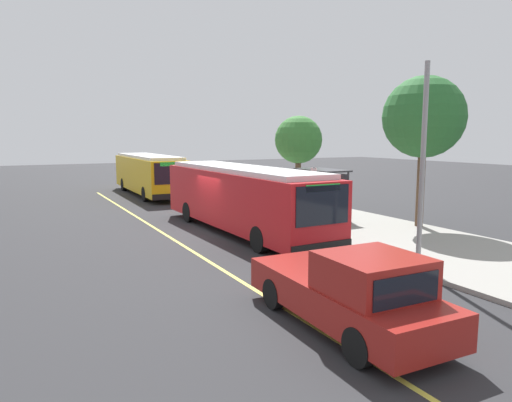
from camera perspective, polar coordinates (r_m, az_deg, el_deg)
name	(u,v)px	position (r m, az deg, el deg)	size (l,w,h in m)	color
ground_plane	(215,231)	(21.17, -5.07, -3.74)	(120.00, 120.00, 0.00)	#2B2B2D
sidewalk_curb	(323,219)	(24.08, 8.20, -2.20)	(44.00, 6.40, 0.15)	gray
lane_stripe_center	(168,236)	(20.43, -10.78, -4.26)	(36.00, 0.14, 0.01)	#E0D64C
transit_bus_main	(241,196)	(20.69, -1.80, 0.56)	(12.00, 2.83, 2.95)	red
transit_bus_second	(149,173)	(35.24, -13.06, 3.37)	(11.70, 2.77, 2.95)	gold
pickup_truck	(350,292)	(10.60, 11.51, -10.93)	(5.45, 2.14, 1.85)	maroon
bus_shelter	(322,183)	(24.15, 8.13, 2.25)	(2.90, 1.60, 2.48)	#333338
waiting_bench	(320,208)	(24.14, 7.93, -0.83)	(1.60, 0.48, 0.95)	brown
route_sign_post	(314,190)	(20.32, 7.10, 1.33)	(0.44, 0.08, 2.80)	#333338
pedestrian_commuter	(281,196)	(25.06, 3.05, 0.67)	(0.24, 0.40, 1.69)	#282D47
street_tree_near_shelter	(424,118)	(22.54, 19.94, 9.61)	(3.68, 3.68, 6.84)	brown
street_tree_upstreet	(298,140)	(28.76, 5.25, 7.44)	(2.91, 2.91, 5.40)	brown
utility_pole	(423,166)	(15.48, 19.79, 4.09)	(0.16, 0.16, 6.40)	gray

